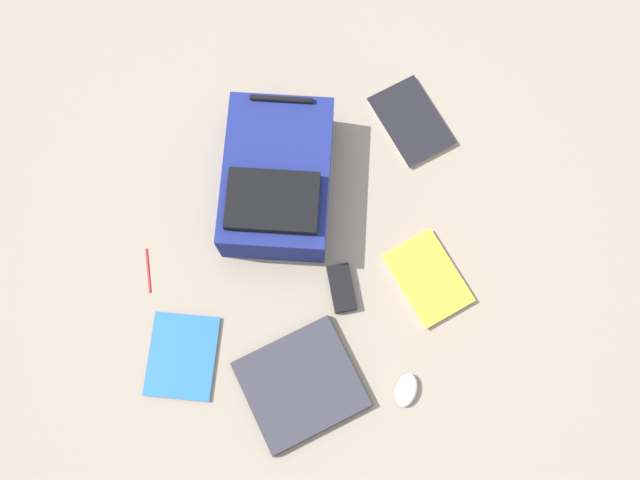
% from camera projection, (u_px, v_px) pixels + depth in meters
% --- Properties ---
extents(ground_plane, '(3.49, 3.49, 0.00)m').
position_uv_depth(ground_plane, '(319.00, 254.00, 1.99)').
color(ground_plane, gray).
extents(backpack, '(0.41, 0.52, 0.19)m').
position_uv_depth(backpack, '(277.00, 179.00, 1.96)').
color(backpack, navy).
rests_on(backpack, ground_plane).
extents(laptop, '(0.37, 0.35, 0.03)m').
position_uv_depth(laptop, '(301.00, 384.00, 1.88)').
color(laptop, '#24242C').
rests_on(laptop, ground_plane).
extents(book_blue, '(0.25, 0.28, 0.01)m').
position_uv_depth(book_blue, '(182.00, 356.00, 1.91)').
color(book_blue, silver).
rests_on(book_blue, ground_plane).
extents(book_red, '(0.23, 0.29, 0.02)m').
position_uv_depth(book_red, '(427.00, 278.00, 1.96)').
color(book_red, silver).
rests_on(book_red, ground_plane).
extents(book_manual, '(0.24, 0.30, 0.02)m').
position_uv_depth(book_manual, '(411.00, 122.00, 2.09)').
color(book_manual, silver).
rests_on(book_manual, ground_plane).
extents(computer_mouse, '(0.10, 0.11, 0.04)m').
position_uv_depth(computer_mouse, '(406.00, 390.00, 1.87)').
color(computer_mouse, silver).
rests_on(computer_mouse, ground_plane).
extents(power_brick, '(0.07, 0.14, 0.03)m').
position_uv_depth(power_brick, '(342.00, 288.00, 1.95)').
color(power_brick, black).
rests_on(power_brick, ground_plane).
extents(pen_black, '(0.02, 0.13, 0.01)m').
position_uv_depth(pen_black, '(148.00, 270.00, 1.97)').
color(pen_black, red).
rests_on(pen_black, ground_plane).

